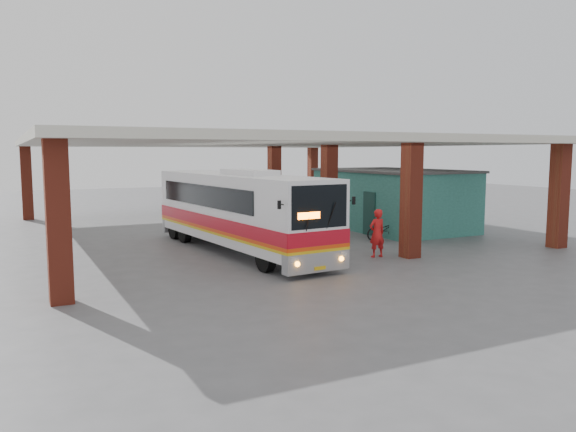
% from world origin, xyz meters
% --- Properties ---
extents(ground, '(90.00, 90.00, 0.00)m').
position_xyz_m(ground, '(0.00, 0.00, 0.00)').
color(ground, '#515154').
rests_on(ground, ground).
extents(brick_columns, '(20.10, 21.60, 4.35)m').
position_xyz_m(brick_columns, '(1.43, 5.00, 2.17)').
color(brick_columns, maroon).
rests_on(brick_columns, ground).
extents(canopy_roof, '(21.00, 23.00, 0.30)m').
position_xyz_m(canopy_roof, '(0.50, 6.50, 4.50)').
color(canopy_roof, beige).
rests_on(canopy_roof, brick_columns).
extents(shop_building, '(5.20, 8.20, 3.11)m').
position_xyz_m(shop_building, '(7.49, 4.00, 1.56)').
color(shop_building, '#2A6A5E').
rests_on(shop_building, ground).
extents(coach_bus, '(3.38, 11.62, 3.34)m').
position_xyz_m(coach_bus, '(-2.36, 1.11, 1.66)').
color(coach_bus, white).
rests_on(coach_bus, ground).
extents(motorcycle, '(1.80, 0.64, 0.95)m').
position_xyz_m(motorcycle, '(4.70, 0.98, 0.47)').
color(motorcycle, black).
rests_on(motorcycle, ground).
extents(pedestrian, '(0.68, 0.45, 1.85)m').
position_xyz_m(pedestrian, '(1.91, -2.38, 0.93)').
color(pedestrian, red).
rests_on(pedestrian, ground).
extents(red_chair, '(0.52, 0.52, 0.87)m').
position_xyz_m(red_chair, '(4.65, 5.87, 0.40)').
color(red_chair, red).
rests_on(red_chair, ground).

